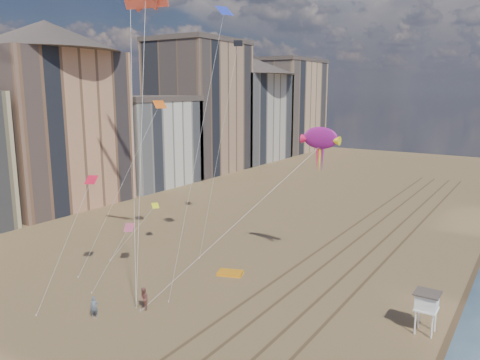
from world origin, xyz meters
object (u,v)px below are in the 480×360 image
lifeguard_stand (427,302)px  show_kite (320,138)px  kite_flyer_a (94,307)px  kite_flyer_b (144,299)px  grounded_kite (230,273)px

lifeguard_stand → show_kite: show_kite is taller
lifeguard_stand → show_kite: bearing=149.1°
show_kite → kite_flyer_a: size_ratio=12.49×
kite_flyer_b → lifeguard_stand: bearing=47.1°
grounded_kite → kite_flyer_a: (-4.18, -13.45, 0.76)m
show_kite → kite_flyer_a: bearing=-119.4°
kite_flyer_a → kite_flyer_b: (2.41, 3.17, 0.07)m
kite_flyer_b → kite_flyer_a: bearing=-103.4°
lifeguard_stand → kite_flyer_a: size_ratio=1.81×
show_kite → kite_flyer_b: bearing=-117.7°
lifeguard_stand → kite_flyer_b: size_ratio=1.69×
lifeguard_stand → grounded_kite: (-18.80, 1.43, -2.37)m
show_kite → kite_flyer_b: 22.08m
lifeguard_stand → kite_flyer_a: lifeguard_stand is taller
show_kite → kite_flyer_b: show_kite is taller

